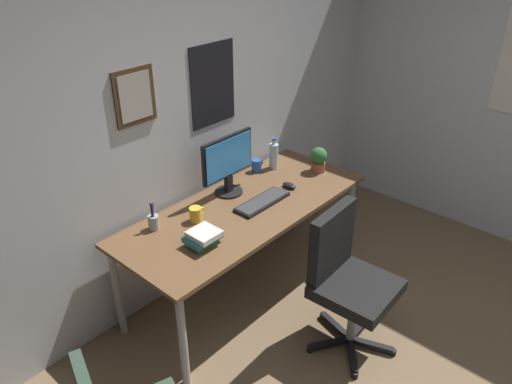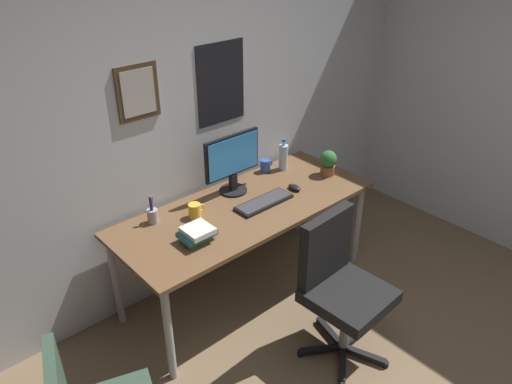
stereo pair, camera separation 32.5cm
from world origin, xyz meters
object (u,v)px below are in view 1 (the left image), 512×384
(coffee_mug_far, at_px, (257,165))
(water_bottle, at_px, (274,155))
(monitor, at_px, (228,162))
(potted_plant, at_px, (319,159))
(coffee_mug_near, at_px, (196,214))
(office_chair, at_px, (346,275))
(pen_cup, at_px, (154,222))
(book_stack_left, at_px, (203,237))
(computer_mouse, at_px, (289,186))
(keyboard, at_px, (262,202))

(coffee_mug_far, bearing_deg, water_bottle, -25.27)
(monitor, relative_size, water_bottle, 1.82)
(water_bottle, height_order, potted_plant, water_bottle)
(potted_plant, bearing_deg, coffee_mug_near, 171.36)
(office_chair, height_order, monitor, monitor)
(coffee_mug_near, bearing_deg, coffee_mug_far, 13.02)
(office_chair, relative_size, water_bottle, 3.76)
(pen_cup, bearing_deg, monitor, -1.88)
(book_stack_left, bearing_deg, water_bottle, 18.19)
(computer_mouse, relative_size, coffee_mug_near, 0.92)
(pen_cup, bearing_deg, coffee_mug_far, 3.05)
(office_chair, relative_size, coffee_mug_far, 8.38)
(computer_mouse, bearing_deg, coffee_mug_far, 82.84)
(office_chair, xyz_separation_m, pen_cup, (-0.64, 1.04, 0.26))
(keyboard, xyz_separation_m, water_bottle, (0.48, 0.30, 0.09))
(potted_plant, distance_m, book_stack_left, 1.27)
(office_chair, relative_size, pen_cup, 4.75)
(water_bottle, bearing_deg, potted_plant, -57.43)
(computer_mouse, distance_m, coffee_mug_near, 0.77)
(potted_plant, bearing_deg, book_stack_left, -177.19)
(water_bottle, bearing_deg, keyboard, -148.04)
(keyboard, bearing_deg, pen_cup, 156.41)
(coffee_mug_near, bearing_deg, book_stack_left, -122.83)
(monitor, height_order, water_bottle, monitor)
(book_stack_left, bearing_deg, computer_mouse, 3.71)
(coffee_mug_far, height_order, pen_cup, pen_cup)
(monitor, bearing_deg, potted_plant, -21.46)
(potted_plant, bearing_deg, keyboard, -179.63)
(keyboard, distance_m, coffee_mug_far, 0.50)
(monitor, relative_size, pen_cup, 2.30)
(computer_mouse, distance_m, book_stack_left, 0.91)
(office_chair, distance_m, pen_cup, 1.25)
(computer_mouse, relative_size, coffee_mug_far, 0.97)
(computer_mouse, bearing_deg, potted_plant, 0.57)
(coffee_mug_near, xyz_separation_m, potted_plant, (1.12, -0.17, 0.05))
(coffee_mug_near, distance_m, pen_cup, 0.27)
(water_bottle, distance_m, coffee_mug_far, 0.16)
(coffee_mug_far, distance_m, potted_plant, 0.48)
(potted_plant, distance_m, pen_cup, 1.39)
(coffee_mug_near, bearing_deg, potted_plant, -8.64)
(computer_mouse, relative_size, potted_plant, 0.56)
(keyboard, height_order, potted_plant, potted_plant)
(monitor, distance_m, coffee_mug_far, 0.44)
(coffee_mug_near, height_order, potted_plant, potted_plant)
(coffee_mug_near, distance_m, coffee_mug_far, 0.82)
(keyboard, relative_size, potted_plant, 2.21)
(computer_mouse, bearing_deg, pen_cup, 163.07)
(coffee_mug_near, relative_size, coffee_mug_far, 1.05)
(computer_mouse, relative_size, book_stack_left, 0.52)
(monitor, distance_m, water_bottle, 0.54)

